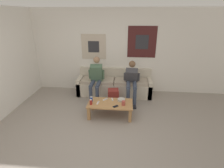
{
  "coord_description": "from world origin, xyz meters",
  "views": [
    {
      "loc": [
        0.69,
        -2.85,
        2.37
      ],
      "look_at": [
        0.29,
        1.36,
        0.66
      ],
      "focal_mm": 28.0,
      "sensor_mm": 36.0,
      "label": 1
    }
  ],
  "objects_px": {
    "pillar_candle": "(123,103)",
    "person_seated_adult": "(96,77)",
    "ceramic_bowl": "(121,100)",
    "game_controller_near_left": "(105,99)",
    "game_controller_near_right": "(112,99)",
    "person_seated_teen": "(132,80)",
    "drink_can_red": "(91,102)",
    "game_controller_far_center": "(98,103)",
    "couch": "(114,85)",
    "backpack": "(113,97)",
    "cell_phone": "(116,106)",
    "coffee_table": "(110,105)",
    "drink_can_blue": "(91,99)"
  },
  "relations": [
    {
      "from": "pillar_candle",
      "to": "person_seated_adult",
      "type": "bearing_deg",
      "value": 129.91
    },
    {
      "from": "ceramic_bowl",
      "to": "game_controller_near_left",
      "type": "height_order",
      "value": "ceramic_bowl"
    },
    {
      "from": "person_seated_adult",
      "to": "game_controller_near_right",
      "type": "bearing_deg",
      "value": -53.87
    },
    {
      "from": "person_seated_adult",
      "to": "ceramic_bowl",
      "type": "xyz_separation_m",
      "value": [
        0.78,
        -0.78,
        -0.28
      ]
    },
    {
      "from": "person_seated_teen",
      "to": "drink_can_red",
      "type": "xyz_separation_m",
      "value": [
        -0.97,
        -1.04,
        -0.2
      ]
    },
    {
      "from": "ceramic_bowl",
      "to": "game_controller_near_right",
      "type": "relative_size",
      "value": 1.3
    },
    {
      "from": "ceramic_bowl",
      "to": "game_controller_far_center",
      "type": "height_order",
      "value": "ceramic_bowl"
    },
    {
      "from": "game_controller_far_center",
      "to": "couch",
      "type": "bearing_deg",
      "value": 77.52
    },
    {
      "from": "backpack",
      "to": "game_controller_near_left",
      "type": "height_order",
      "value": "backpack"
    },
    {
      "from": "person_seated_teen",
      "to": "game_controller_near_left",
      "type": "height_order",
      "value": "person_seated_teen"
    },
    {
      "from": "person_seated_teen",
      "to": "pillar_candle",
      "type": "xyz_separation_m",
      "value": [
        -0.19,
        -1.0,
        -0.21
      ]
    },
    {
      "from": "couch",
      "to": "ceramic_bowl",
      "type": "bearing_deg",
      "value": -76.95
    },
    {
      "from": "game_controller_near_left",
      "to": "cell_phone",
      "type": "height_order",
      "value": "game_controller_near_left"
    },
    {
      "from": "coffee_table",
      "to": "game_controller_near_left",
      "type": "relative_size",
      "value": 7.92
    },
    {
      "from": "ceramic_bowl",
      "to": "game_controller_far_center",
      "type": "relative_size",
      "value": 1.31
    },
    {
      "from": "person_seated_teen",
      "to": "game_controller_near_right",
      "type": "distance_m",
      "value": 0.92
    },
    {
      "from": "drink_can_blue",
      "to": "coffee_table",
      "type": "bearing_deg",
      "value": -4.18
    },
    {
      "from": "coffee_table",
      "to": "game_controller_far_center",
      "type": "bearing_deg",
      "value": -171.63
    },
    {
      "from": "game_controller_far_center",
      "to": "cell_phone",
      "type": "bearing_deg",
      "value": -15.96
    },
    {
      "from": "person_seated_adult",
      "to": "backpack",
      "type": "bearing_deg",
      "value": -31.82
    },
    {
      "from": "couch",
      "to": "person_seated_teen",
      "type": "height_order",
      "value": "person_seated_teen"
    },
    {
      "from": "coffee_table",
      "to": "person_seated_teen",
      "type": "height_order",
      "value": "person_seated_teen"
    },
    {
      "from": "person_seated_adult",
      "to": "game_controller_near_left",
      "type": "distance_m",
      "value": 0.91
    },
    {
      "from": "person_seated_adult",
      "to": "backpack",
      "type": "distance_m",
      "value": 0.78
    },
    {
      "from": "pillar_candle",
      "to": "cell_phone",
      "type": "distance_m",
      "value": 0.21
    },
    {
      "from": "couch",
      "to": "game_controller_far_center",
      "type": "height_order",
      "value": "couch"
    },
    {
      "from": "ceramic_bowl",
      "to": "game_controller_near_left",
      "type": "relative_size",
      "value": 1.4
    },
    {
      "from": "drink_can_red",
      "to": "pillar_candle",
      "type": "bearing_deg",
      "value": 2.93
    },
    {
      "from": "coffee_table",
      "to": "pillar_candle",
      "type": "bearing_deg",
      "value": -13.69
    },
    {
      "from": "drink_can_red",
      "to": "game_controller_far_center",
      "type": "bearing_deg",
      "value": 25.78
    },
    {
      "from": "person_seated_adult",
      "to": "cell_phone",
      "type": "distance_m",
      "value": 1.31
    },
    {
      "from": "drink_can_red",
      "to": "game_controller_far_center",
      "type": "height_order",
      "value": "drink_can_red"
    },
    {
      "from": "game_controller_near_left",
      "to": "game_controller_near_right",
      "type": "xyz_separation_m",
      "value": [
        0.18,
        0.02,
        0.0
      ]
    },
    {
      "from": "couch",
      "to": "pillar_candle",
      "type": "bearing_deg",
      "value": -76.5
    },
    {
      "from": "backpack",
      "to": "ceramic_bowl",
      "type": "relative_size",
      "value": 2.26
    },
    {
      "from": "couch",
      "to": "ceramic_bowl",
      "type": "height_order",
      "value": "couch"
    },
    {
      "from": "coffee_table",
      "to": "cell_phone",
      "type": "relative_size",
      "value": 7.51
    },
    {
      "from": "game_controller_near_right",
      "to": "coffee_table",
      "type": "bearing_deg",
      "value": -102.05
    },
    {
      "from": "coffee_table",
      "to": "game_controller_near_right",
      "type": "xyz_separation_m",
      "value": [
        0.04,
        0.17,
        0.07
      ]
    },
    {
      "from": "coffee_table",
      "to": "person_seated_adult",
      "type": "bearing_deg",
      "value": 119.09
    },
    {
      "from": "drink_can_red",
      "to": "cell_phone",
      "type": "bearing_deg",
      "value": -4.8
    },
    {
      "from": "ceramic_bowl",
      "to": "drink_can_red",
      "type": "height_order",
      "value": "drink_can_red"
    },
    {
      "from": "cell_phone",
      "to": "game_controller_far_center",
      "type": "bearing_deg",
      "value": 164.04
    },
    {
      "from": "person_seated_adult",
      "to": "pillar_candle",
      "type": "relative_size",
      "value": 10.19
    },
    {
      "from": "drink_can_red",
      "to": "game_controller_far_center",
      "type": "xyz_separation_m",
      "value": [
        0.16,
        0.08,
        -0.05
      ]
    },
    {
      "from": "coffee_table",
      "to": "drink_can_red",
      "type": "xyz_separation_m",
      "value": [
        -0.45,
        -0.12,
        0.12
      ]
    },
    {
      "from": "couch",
      "to": "coffee_table",
      "type": "bearing_deg",
      "value": -89.93
    },
    {
      "from": "backpack",
      "to": "pillar_candle",
      "type": "xyz_separation_m",
      "value": [
        0.3,
        -0.67,
        0.2
      ]
    },
    {
      "from": "drink_can_blue",
      "to": "cell_phone",
      "type": "relative_size",
      "value": 0.86
    },
    {
      "from": "person_seated_teen",
      "to": "pillar_candle",
      "type": "bearing_deg",
      "value": -100.97
    }
  ]
}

